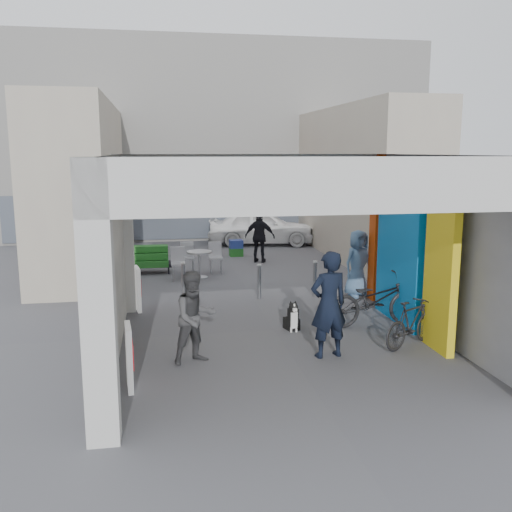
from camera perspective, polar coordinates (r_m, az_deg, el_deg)
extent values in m
plane|color=#515156|center=(11.62, 1.84, -7.43)|extent=(90.00, 90.00, 0.00)
cube|color=#BBBBB6|center=(7.10, -15.53, -4.77)|extent=(0.40, 0.40, 3.50)
cube|color=#BBBBB6|center=(12.97, -13.06, 2.13)|extent=(0.40, 0.40, 3.50)
cube|color=#C63F0B|center=(13.99, 12.32, 2.75)|extent=(0.40, 0.40, 3.50)
plane|color=silver|center=(10.02, -13.93, -0.31)|extent=(0.00, 6.40, 6.40)
plane|color=#999A9E|center=(11.30, 18.03, 0.68)|extent=(0.00, 6.40, 6.40)
cube|color=blue|center=(12.29, 14.11, -0.02)|extent=(0.15, 2.00, 2.80)
cube|color=yellow|center=(10.70, 18.00, -1.75)|extent=(0.15, 1.00, 2.80)
plane|color=#B3B3AE|center=(10.09, 3.13, 10.06)|extent=(6.40, 6.40, 0.00)
cube|color=#BBBBB6|center=(13.08, 0.07, 8.63)|extent=(6.40, 0.30, 0.70)
cube|color=#BBBBB6|center=(7.16, 8.65, 6.99)|extent=(6.40, 0.30, 0.70)
cube|color=silver|center=(13.25, -0.06, 8.43)|extent=(4.20, 0.05, 0.55)
cube|color=silver|center=(24.93, -4.80, 11.41)|extent=(18.00, 4.00, 8.00)
cube|color=#515966|center=(23.03, -4.22, 4.03)|extent=(16.20, 0.06, 1.80)
cube|color=white|center=(22.80, -9.35, 8.39)|extent=(2.60, 0.06, 0.50)
cube|color=red|center=(23.11, -0.54, 8.55)|extent=(2.20, 0.06, 0.50)
cube|color=#ACA48F|center=(18.49, -16.96, 6.70)|extent=(2.00, 9.00, 5.00)
cube|color=#ACA48F|center=(19.57, 10.41, 7.16)|extent=(2.00, 9.00, 5.00)
cylinder|color=gray|center=(13.55, -7.28, -2.74)|extent=(0.09, 0.09, 0.99)
cylinder|color=gray|center=(13.93, 0.32, -2.60)|extent=(0.09, 0.09, 0.84)
cylinder|color=gray|center=(14.23, 5.90, -2.31)|extent=(0.09, 0.09, 0.88)
cube|color=silver|center=(8.95, -12.57, -9.85)|extent=(0.13, 0.55, 1.00)
cube|color=red|center=(8.93, -12.32, -9.54)|extent=(0.07, 0.39, 0.40)
cube|color=silver|center=(13.18, -11.76, -3.22)|extent=(0.17, 0.56, 1.00)
cube|color=red|center=(13.17, -11.59, -3.01)|extent=(0.10, 0.39, 0.40)
cylinder|color=#B0B0B5|center=(16.33, -5.66, -0.89)|extent=(0.06, 0.06, 0.74)
cylinder|color=#B0B0B5|center=(16.41, -5.63, -2.12)|extent=(0.45, 0.45, 0.02)
cylinder|color=#B0B0B5|center=(16.26, -5.68, 0.39)|extent=(0.72, 0.72, 0.05)
cube|color=#B0B0B5|center=(16.13, -7.78, -1.58)|extent=(0.39, 0.39, 0.46)
cube|color=#B0B0B5|center=(16.22, -7.84, 0.13)|extent=(0.39, 0.05, 0.46)
cube|color=#B0B0B5|center=(16.91, -4.04, -0.95)|extent=(0.39, 0.39, 0.46)
cube|color=#B0B0B5|center=(17.00, -4.13, 0.68)|extent=(0.39, 0.05, 0.46)
cube|color=#B0B0B5|center=(16.94, -6.85, -0.98)|extent=(0.39, 0.39, 0.46)
cube|color=#B0B0B5|center=(17.04, -6.91, 0.65)|extent=(0.39, 0.05, 0.46)
cube|color=black|center=(17.21, -10.42, -1.17)|extent=(1.21, 0.60, 0.30)
cube|color=#1C5D1A|center=(17.03, -10.44, -0.78)|extent=(1.01, 0.35, 0.18)
cube|color=#1C5D1A|center=(17.14, -10.46, -0.02)|extent=(1.01, 0.35, 0.18)
cube|color=#1C5D1A|center=(17.26, -10.48, 0.73)|extent=(1.01, 0.35, 0.18)
cube|color=#1C5D1A|center=(19.65, -2.00, 0.40)|extent=(0.46, 0.37, 0.28)
cube|color=navy|center=(19.60, -2.01, 1.21)|extent=(0.46, 0.37, 0.28)
cube|color=black|center=(11.67, 3.57, -6.77)|extent=(0.23, 0.31, 0.23)
cube|color=black|center=(11.50, 3.73, -6.13)|extent=(0.18, 0.15, 0.35)
cube|color=white|center=(11.43, 3.83, -6.43)|extent=(0.15, 0.03, 0.33)
cylinder|color=white|center=(11.47, 3.54, -6.98)|extent=(0.04, 0.04, 0.27)
cylinder|color=white|center=(11.49, 4.06, -6.94)|extent=(0.04, 0.04, 0.27)
sphere|color=black|center=(11.42, 3.77, -5.13)|extent=(0.18, 0.18, 0.18)
cube|color=white|center=(11.34, 3.88, -5.35)|extent=(0.08, 0.12, 0.06)
cone|color=black|center=(11.43, 3.49, -4.67)|extent=(0.07, 0.07, 0.08)
cone|color=black|center=(11.45, 3.96, -4.65)|extent=(0.07, 0.07, 0.08)
imported|color=black|center=(10.00, 7.28, -4.84)|extent=(0.76, 0.57, 1.89)
imported|color=#414144|center=(9.75, -6.12, -6.13)|extent=(0.94, 0.85, 1.59)
imported|color=#567CA7|center=(14.31, 10.16, -0.73)|extent=(0.95, 0.79, 1.66)
imported|color=black|center=(18.43, 0.39, 1.95)|extent=(1.07, 0.76, 1.68)
imported|color=black|center=(12.02, 11.76, -4.33)|extent=(2.13, 0.88, 1.09)
imported|color=black|center=(10.95, 15.30, -6.50)|extent=(1.49, 1.08, 0.89)
imported|color=white|center=(22.04, 0.55, 2.96)|extent=(4.29, 2.27, 1.39)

